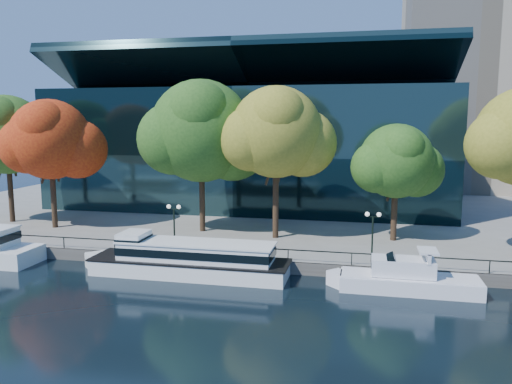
% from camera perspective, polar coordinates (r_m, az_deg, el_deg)
% --- Properties ---
extents(ground, '(160.00, 160.00, 0.00)m').
position_cam_1_polar(ground, '(38.69, -4.52, -10.19)').
color(ground, black).
rests_on(ground, ground).
extents(promenade, '(90.00, 67.08, 1.00)m').
position_cam_1_polar(promenade, '(73.24, 3.63, -0.98)').
color(promenade, slate).
rests_on(promenade, ground).
extents(railing, '(88.20, 0.08, 0.99)m').
position_cam_1_polar(railing, '(41.13, -3.25, -6.24)').
color(railing, black).
rests_on(railing, promenade).
extents(convention_building, '(50.00, 24.57, 21.43)m').
position_cam_1_polar(convention_building, '(68.60, -0.20, 5.14)').
color(convention_building, black).
rests_on(convention_building, ground).
extents(tour_boat, '(17.31, 3.86, 3.29)m').
position_cam_1_polar(tour_boat, '(40.21, -8.16, -7.45)').
color(tour_boat, white).
rests_on(tour_boat, ground).
extents(cruiser_near, '(10.83, 2.79, 3.14)m').
position_cam_1_polar(cruiser_near, '(37.81, 16.46, -9.40)').
color(cruiser_near, white).
rests_on(cruiser_near, ground).
extents(tree_0, '(10.75, 8.82, 13.93)m').
position_cam_1_polar(tree_0, '(60.79, -26.50, 5.71)').
color(tree_0, black).
rests_on(tree_0, promenade).
extents(tree_1, '(10.29, 8.44, 13.35)m').
position_cam_1_polar(tree_1, '(55.57, -22.34, 5.39)').
color(tree_1, black).
rests_on(tree_1, promenade).
extents(tree_2, '(12.70, 10.41, 15.21)m').
position_cam_1_polar(tree_2, '(49.96, -6.09, 6.70)').
color(tree_2, black).
rests_on(tree_2, promenade).
extents(tree_3, '(10.76, 8.82, 14.40)m').
position_cam_1_polar(tree_3, '(46.84, 2.51, 6.63)').
color(tree_3, black).
rests_on(tree_3, promenade).
extents(tree_4, '(8.58, 7.04, 10.89)m').
position_cam_1_polar(tree_4, '(47.71, 15.90, 3.23)').
color(tree_4, black).
rests_on(tree_4, promenade).
extents(lamp_1, '(1.26, 0.36, 4.03)m').
position_cam_1_polar(lamp_1, '(43.43, -9.36, -2.80)').
color(lamp_1, black).
rests_on(lamp_1, promenade).
extents(lamp_2, '(1.26, 0.36, 4.03)m').
position_cam_1_polar(lamp_2, '(40.49, 13.20, -3.71)').
color(lamp_2, black).
rests_on(lamp_2, promenade).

